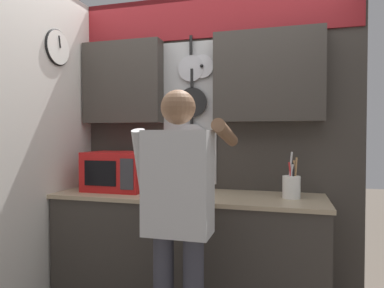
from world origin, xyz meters
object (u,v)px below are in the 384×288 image
at_px(microwave, 118,171).
at_px(person, 179,205).
at_px(knife_block, 180,180).
at_px(utensil_crock, 291,186).

bearing_deg(microwave, person, -42.46).
relative_size(microwave, knife_block, 1.89).
bearing_deg(person, microwave, 137.54).
distance_m(knife_block, person, 0.71).
xyz_separation_m(knife_block, person, (0.21, -0.67, -0.05)).
height_order(knife_block, person, person).
distance_m(microwave, person, 1.00).
height_order(knife_block, utensil_crock, utensil_crock).
relative_size(knife_block, utensil_crock, 0.78).
height_order(microwave, person, person).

